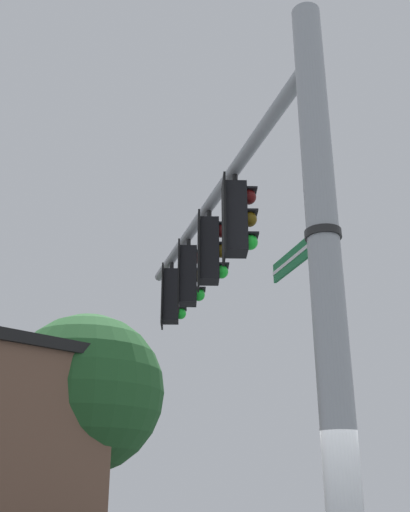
# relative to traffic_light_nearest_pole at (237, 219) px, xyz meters

# --- Properties ---
(signal_pole) EXTENTS (0.32, 0.32, 7.09)m
(signal_pole) POSITION_rel_traffic_light_nearest_pole_xyz_m (2.33, 0.62, -2.03)
(signal_pole) COLOR #ADB2B7
(signal_pole) RESTS_ON ground
(mast_arm) EXTENTS (7.11, 2.13, 0.19)m
(mast_arm) POSITION_rel_traffic_light_nearest_pole_xyz_m (-1.20, -0.35, 0.79)
(mast_arm) COLOR #ADB2B7
(traffic_light_nearest_pole) EXTENTS (0.54, 0.49, 1.31)m
(traffic_light_nearest_pole) POSITION_rel_traffic_light_nearest_pole_xyz_m (0.00, 0.00, 0.00)
(traffic_light_nearest_pole) COLOR black
(traffic_light_mid_inner) EXTENTS (0.54, 0.49, 1.31)m
(traffic_light_mid_inner) POSITION_rel_traffic_light_nearest_pole_xyz_m (-1.20, -0.33, 0.00)
(traffic_light_mid_inner) COLOR black
(traffic_light_mid_outer) EXTENTS (0.54, 0.49, 1.31)m
(traffic_light_mid_outer) POSITION_rel_traffic_light_nearest_pole_xyz_m (-2.41, -0.66, 0.00)
(traffic_light_mid_outer) COLOR black
(traffic_light_arm_end) EXTENTS (0.54, 0.49, 1.31)m
(traffic_light_arm_end) POSITION_rel_traffic_light_nearest_pole_xyz_m (-3.61, -0.99, 0.00)
(traffic_light_arm_end) COLOR black
(street_name_sign) EXTENTS (1.32, 0.51, 0.22)m
(street_name_sign) POSITION_rel_traffic_light_nearest_pole_xyz_m (2.07, 0.55, -1.25)
(street_name_sign) COLOR #147238
(tree_by_storefront) EXTENTS (4.58, 4.58, 6.98)m
(tree_by_storefront) POSITION_rel_traffic_light_nearest_pole_xyz_m (-10.14, -3.64, -0.90)
(tree_by_storefront) COLOR #4C3823
(tree_by_storefront) RESTS_ON ground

